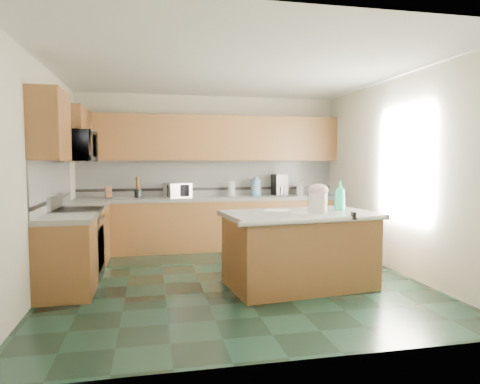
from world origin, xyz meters
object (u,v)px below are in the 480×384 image
object	(u,v)px
island_base	(299,252)
toaster_oven	(178,190)
coffee_maker	(279,185)
treat_jar	(318,203)
soap_bottle_island	(340,196)
knife_block	(108,193)
island_top	(300,215)

from	to	relation	value
island_base	toaster_oven	bearing A→B (deg)	111.60
island_base	coffee_maker	bearing A→B (deg)	71.96
treat_jar	soap_bottle_island	size ratio (longest dim) A/B	0.64
treat_jar	toaster_oven	xyz separation A→B (m)	(-1.53, 2.55, 0.00)
treat_jar	island_base	bearing A→B (deg)	165.27
knife_block	toaster_oven	world-z (taller)	toaster_oven
soap_bottle_island	knife_block	world-z (taller)	soap_bottle_island
coffee_maker	toaster_oven	bearing A→B (deg)	173.83
island_top	coffee_maker	size ratio (longest dim) A/B	4.71
island_base	treat_jar	world-z (taller)	treat_jar
soap_bottle_island	toaster_oven	distance (m)	3.03
knife_block	treat_jar	bearing A→B (deg)	-58.42
treat_jar	knife_block	bearing A→B (deg)	140.69
soap_bottle_island	island_top	bearing A→B (deg)	-156.15
island_base	toaster_oven	xyz separation A→B (m)	(-1.33, 2.48, 0.61)
knife_block	coffee_maker	xyz separation A→B (m)	(2.98, 0.03, 0.09)
toaster_oven	island_top	bearing A→B (deg)	-85.43
island_top	toaster_oven	world-z (taller)	toaster_oven
island_base	island_top	size ratio (longest dim) A/B	0.94
toaster_oven	treat_jar	bearing A→B (deg)	-82.57
soap_bottle_island	knife_block	distance (m)	3.86
island_base	knife_block	bearing A→B (deg)	128.40
coffee_maker	island_base	bearing A→B (deg)	-108.59
soap_bottle_island	knife_block	xyz separation A→B (m)	(-3.05, 2.36, -0.09)
soap_bottle_island	coffee_maker	xyz separation A→B (m)	(-0.07, 2.39, 0.01)
island_top	toaster_oven	distance (m)	2.82
soap_bottle_island	treat_jar	bearing A→B (deg)	-140.76
toaster_oven	coffee_maker	xyz separation A→B (m)	(1.84, 0.03, 0.07)
toaster_oven	knife_block	bearing A→B (deg)	156.42
toaster_oven	coffee_maker	distance (m)	1.84
coffee_maker	soap_bottle_island	bearing A→B (deg)	-95.48
island_base	toaster_oven	distance (m)	2.88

